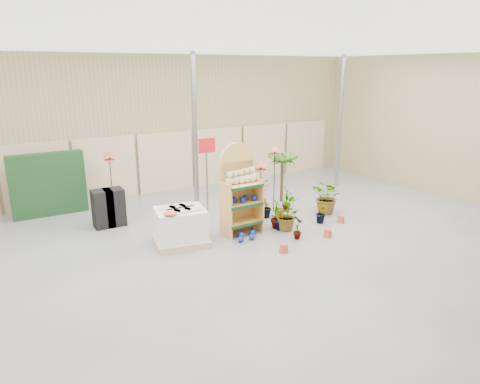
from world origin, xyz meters
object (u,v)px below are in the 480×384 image
at_px(pallet_stack, 181,227).
at_px(potted_plant_2, 285,215).
at_px(bird_table_front, 261,165).
at_px(display_shelf, 239,192).

bearing_deg(pallet_stack, potted_plant_2, -0.27).
xyz_separation_m(pallet_stack, bird_table_front, (2.28, 0.04, 1.21)).
distance_m(pallet_stack, bird_table_front, 2.58).
distance_m(display_shelf, potted_plant_2, 1.37).
bearing_deg(potted_plant_2, display_shelf, 155.71).
distance_m(display_shelf, bird_table_front, 0.91).
height_order(display_shelf, potted_plant_2, display_shelf).
bearing_deg(display_shelf, bird_table_front, 1.65).
bearing_deg(pallet_stack, display_shelf, 10.15).
bearing_deg(display_shelf, pallet_stack, 178.70).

